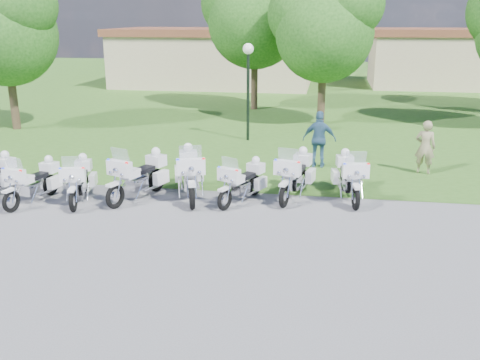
% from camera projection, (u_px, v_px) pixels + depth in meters
% --- Properties ---
extents(ground, '(100.00, 100.00, 0.00)m').
position_uv_depth(ground, '(220.00, 231.00, 12.94)').
color(ground, '#5B5B60').
rests_on(ground, ground).
extents(grass_lawn, '(100.00, 48.00, 0.01)m').
position_uv_depth(grass_lawn, '(294.00, 88.00, 38.39)').
color(grass_lawn, '#335E1D').
rests_on(grass_lawn, ground).
extents(motorcycle_1, '(0.98, 2.12, 1.44)m').
position_uv_depth(motorcycle_1, '(34.00, 181.00, 14.83)').
color(motorcycle_1, black).
rests_on(motorcycle_1, ground).
extents(motorcycle_2, '(1.05, 2.15, 1.47)m').
position_uv_depth(motorcycle_2, '(79.00, 180.00, 14.92)').
color(motorcycle_2, black).
rests_on(motorcycle_2, ground).
extents(motorcycle_3, '(1.35, 2.30, 1.62)m').
position_uv_depth(motorcycle_3, '(139.00, 175.00, 15.11)').
color(motorcycle_3, black).
rests_on(motorcycle_3, ground).
extents(motorcycle_4, '(1.31, 2.47, 1.71)m').
position_uv_depth(motorcycle_4, '(190.00, 173.00, 15.20)').
color(motorcycle_4, black).
rests_on(motorcycle_4, ground).
extents(motorcycle_5, '(1.24, 1.97, 1.42)m').
position_uv_depth(motorcycle_5, '(243.00, 181.00, 14.87)').
color(motorcycle_5, black).
rests_on(motorcycle_5, ground).
extents(motorcycle_6, '(1.12, 2.35, 1.60)m').
position_uv_depth(motorcycle_6, '(295.00, 174.00, 15.23)').
color(motorcycle_6, black).
rests_on(motorcycle_6, ground).
extents(motorcycle_7, '(1.00, 2.32, 1.57)m').
position_uv_depth(motorcycle_7, '(349.00, 176.00, 15.10)').
color(motorcycle_7, black).
rests_on(motorcycle_7, ground).
extents(lamp_post, '(0.44, 0.44, 3.95)m').
position_uv_depth(lamp_post, '(248.00, 67.00, 21.49)').
color(lamp_post, black).
rests_on(lamp_post, ground).
extents(tree_0, '(5.25, 4.48, 7.00)m').
position_uv_depth(tree_0, '(4.00, 24.00, 23.27)').
color(tree_0, '#38281C').
rests_on(tree_0, ground).
extents(tree_1, '(5.86, 5.00, 7.81)m').
position_uv_depth(tree_1, '(254.00, 12.00, 28.32)').
color(tree_1, '#38281C').
rests_on(tree_1, ground).
extents(tree_2, '(5.28, 4.51, 7.05)m').
position_uv_depth(tree_2, '(324.00, 23.00, 24.36)').
color(tree_2, '#38281C').
rests_on(tree_2, ground).
extents(building_west, '(14.56, 8.32, 4.10)m').
position_uv_depth(building_west, '(215.00, 57.00, 39.66)').
color(building_west, tan).
rests_on(building_west, ground).
extents(building_east, '(11.44, 7.28, 4.10)m').
position_uv_depth(building_east, '(449.00, 58.00, 38.90)').
color(building_east, tan).
rests_on(building_east, ground).
extents(bystander_a, '(0.73, 0.56, 1.77)m').
position_uv_depth(bystander_a, '(425.00, 147.00, 17.42)').
color(bystander_a, gray).
rests_on(bystander_a, ground).
extents(bystander_c, '(1.17, 0.56, 1.93)m').
position_uv_depth(bystander_c, '(319.00, 140.00, 18.15)').
color(bystander_c, '#355B7F').
rests_on(bystander_c, ground).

